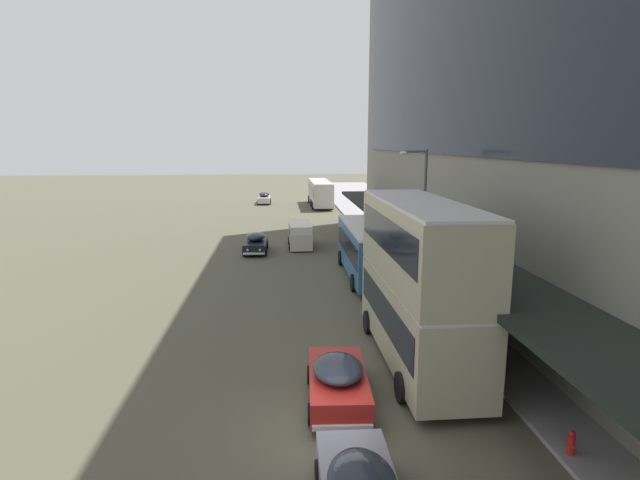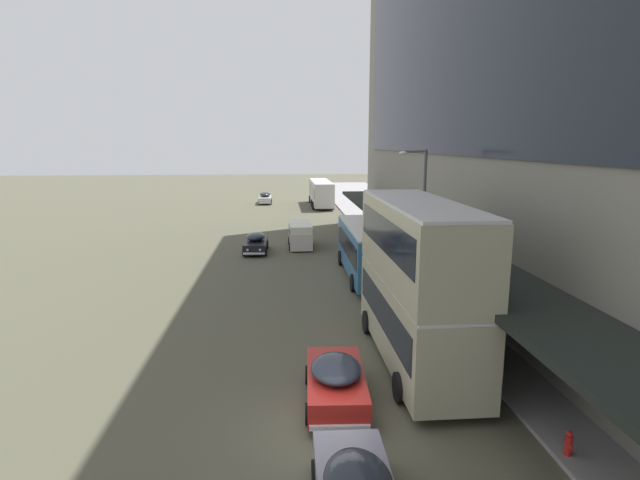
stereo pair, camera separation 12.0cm
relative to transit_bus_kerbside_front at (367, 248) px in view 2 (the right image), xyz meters
The scene contains 11 objects.
ground 17.47m from the transit_bus_kerbside_front, 103.58° to the right, with size 240.00×240.00×0.00m, color #545340.
transit_bus_kerbside_front is the anchor object (origin of this frame).
transit_bus_kerbside_rear 12.48m from the transit_bus_kerbside_front, 91.18° to the right, with size 2.91×9.36×6.22m.
transit_bus_kerbside_far 35.69m from the transit_bus_kerbside_front, 90.20° to the left, with size 2.78×11.13×3.32m.
sedan_trailing_near 39.88m from the transit_bus_kerbside_front, 101.01° to the left, with size 1.80×4.68×1.56m.
sedan_trailing_mid 15.62m from the transit_bus_kerbside_front, 103.32° to the right, with size 2.13×4.43×1.54m.
sedan_oncoming_rear 10.76m from the transit_bus_kerbside_front, 133.17° to the left, with size 1.85×4.30×1.49m.
vw_van 10.30m from the transit_bus_kerbside_front, 111.88° to the left, with size 1.94×4.57×1.96m.
pedestrian_at_kerb 12.24m from the transit_bus_kerbside_front, 74.02° to the right, with size 0.36×0.59×1.86m.
street_lamp 5.50m from the transit_bus_kerbside_front, 63.94° to the right, with size 1.50×0.28×7.81m.
fire_hydrant 18.81m from the transit_bus_kerbside_front, 83.11° to the right, with size 0.20×0.40×0.70m.
Camera 2 is at (-1.14, -13.12, 8.32)m, focal length 28.00 mm.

